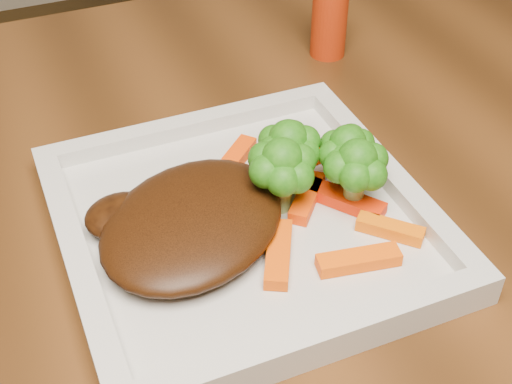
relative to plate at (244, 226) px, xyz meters
name	(u,v)px	position (x,y,z in m)	size (l,w,h in m)	color
plate	(244,226)	(0.00, 0.00, 0.00)	(0.27, 0.27, 0.01)	silver
steak	(193,222)	(-0.04, 0.00, 0.02)	(0.15, 0.12, 0.03)	#391B08
broccoli_0	(288,150)	(0.05, 0.03, 0.04)	(0.06, 0.06, 0.07)	#196110
broccoli_1	(347,154)	(0.09, 0.01, 0.04)	(0.05, 0.05, 0.06)	#407914
broccoli_2	(356,175)	(0.08, -0.02, 0.04)	(0.06, 0.06, 0.06)	#286A11
broccoli_3	(281,176)	(0.03, 0.00, 0.04)	(0.06, 0.06, 0.06)	#1D5E0F
carrot_0	(359,260)	(0.06, -0.08, 0.01)	(0.06, 0.02, 0.01)	#FF5704
carrot_1	(390,229)	(0.09, -0.06, 0.01)	(0.05, 0.01, 0.01)	#F96804
carrot_2	(278,254)	(0.01, -0.05, 0.01)	(0.06, 0.02, 0.01)	#EE4E03
carrot_3	(327,149)	(0.10, 0.05, 0.01)	(0.06, 0.02, 0.01)	#FF4404
carrot_4	(235,158)	(0.02, 0.07, 0.01)	(0.05, 0.01, 0.01)	#F84204
carrot_5	(346,200)	(0.08, -0.01, 0.01)	(0.06, 0.02, 0.01)	red
carrot_6	(307,197)	(0.05, 0.00, 0.01)	(0.06, 0.02, 0.01)	#F23E03
spice_shaker	(330,14)	(0.19, 0.22, 0.04)	(0.04, 0.04, 0.09)	#AD2909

